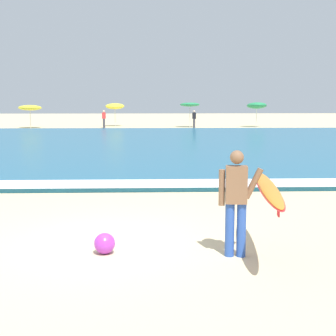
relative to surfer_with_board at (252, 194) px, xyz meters
name	(u,v)px	position (x,y,z in m)	size (l,w,h in m)	color
ground_plane	(106,243)	(-2.41, 0.83, -1.04)	(160.00, 160.00, 0.00)	beige
sea	(136,144)	(-2.41, 19.55, -0.97)	(120.00, 28.00, 0.14)	#1E6084
surf_foam	(123,184)	(-2.41, 6.15, -0.89)	(120.00, 1.37, 0.01)	white
surfer_with_board	(252,194)	(0.00, 0.00, 0.00)	(1.10, 2.89, 1.73)	#284CA3
beach_umbrella_0	(30,108)	(-12.24, 35.97, 0.76)	(2.01, 2.03, 2.08)	beige
beach_umbrella_1	(115,106)	(-4.98, 38.83, 0.85)	(1.78, 1.81, 2.22)	beige
beach_umbrella_2	(190,105)	(1.97, 36.87, 1.03)	(1.81, 1.82, 2.28)	beige
beach_umbrella_3	(257,106)	(8.15, 37.09, 0.94)	(1.81, 1.86, 2.34)	beige
beachgoer_near_row_left	(194,119)	(2.22, 35.25, -0.19)	(0.32, 0.20, 1.58)	#383842
beachgoer_near_row_mid	(104,119)	(-5.76, 35.99, -0.19)	(0.32, 0.20, 1.58)	#383842
beach_ball	(105,243)	(-2.38, 0.23, -0.86)	(0.35, 0.35, 0.35)	purple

